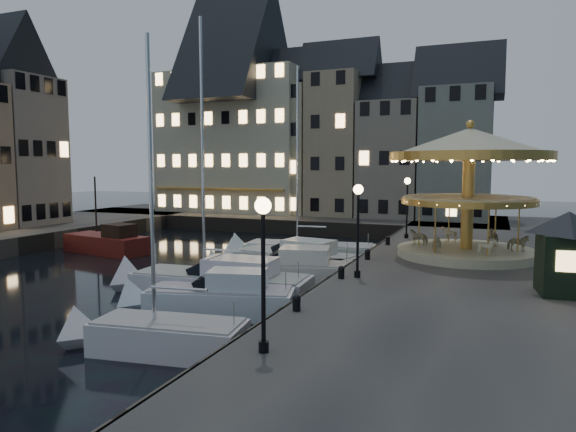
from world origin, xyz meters
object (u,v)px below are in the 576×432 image
at_px(bollard_c, 367,254).
at_px(motorboat_c, 213,282).
at_px(motorboat_a, 153,337).
at_px(motorboat_d, 282,271).
at_px(streetlamp_b, 358,217).
at_px(streetlamp_a, 263,252).
at_px(motorboat_e, 290,260).
at_px(motorboat_f, 301,252).
at_px(bollard_a, 297,302).
at_px(ticket_kiosk, 568,239).
at_px(streetlamp_c, 407,199).
at_px(carousel, 469,167).
at_px(bollard_b, 341,272).
at_px(red_fishing_boat, 107,244).
at_px(bollard_d, 388,240).
at_px(motorboat_b, 211,300).

height_order(bollard_c, motorboat_c, motorboat_c).
distance_m(motorboat_a, motorboat_d, 11.29).
bearing_deg(streetlamp_b, streetlamp_a, -90.00).
relative_size(motorboat_e, motorboat_f, 0.68).
bearing_deg(bollard_a, motorboat_f, 110.09).
height_order(motorboat_d, ticket_kiosk, ticket_kiosk).
xyz_separation_m(streetlamp_c, carousel, (4.24, -6.10, 2.18)).
xyz_separation_m(streetlamp_c, bollard_b, (-0.60, -14.00, -2.41)).
relative_size(streetlamp_c, carousel, 0.49).
bearing_deg(motorboat_a, motorboat_c, 104.99).
bearing_deg(red_fishing_boat, motorboat_f, 11.13).
xyz_separation_m(bollard_c, motorboat_f, (-5.69, 5.06, -1.07)).
relative_size(bollard_a, bollard_d, 1.00).
relative_size(streetlamp_b, ticket_kiosk, 1.13).
distance_m(bollard_b, motorboat_e, 8.46).
bearing_deg(red_fishing_boat, carousel, 1.35).
height_order(bollard_b, motorboat_d, motorboat_d).
relative_size(bollard_b, motorboat_c, 0.04).
bearing_deg(red_fishing_boat, motorboat_a, -44.65).
distance_m(streetlamp_a, motorboat_d, 14.30).
bearing_deg(motorboat_b, streetlamp_a, -49.47).
height_order(motorboat_f, ticket_kiosk, motorboat_f).
relative_size(streetlamp_a, bollard_a, 7.32).
distance_m(streetlamp_b, motorboat_a, 10.23).
xyz_separation_m(streetlamp_b, motorboat_c, (-6.84, -0.99, -3.34)).
bearing_deg(red_fishing_boat, streetlamp_b, -18.68).
bearing_deg(streetlamp_b, motorboat_d, 148.53).
relative_size(streetlamp_c, bollard_d, 7.32).
distance_m(motorboat_f, red_fishing_boat, 14.16).
height_order(bollard_a, bollard_c, same).
bearing_deg(streetlamp_b, carousel, 60.18).
bearing_deg(motorboat_a, bollard_a, 28.08).
distance_m(streetlamp_c, motorboat_b, 18.35).
distance_m(bollard_b, bollard_c, 5.00).
bearing_deg(bollard_a, motorboat_b, 154.47).
relative_size(motorboat_a, motorboat_d, 1.30).
height_order(bollard_d, motorboat_c, motorboat_c).
relative_size(motorboat_d, motorboat_e, 0.91).
height_order(motorboat_b, motorboat_e, same).
relative_size(streetlamp_b, motorboat_e, 0.48).
height_order(streetlamp_b, motorboat_e, streetlamp_b).
height_order(bollard_b, bollard_c, same).
relative_size(motorboat_b, motorboat_d, 0.92).
bearing_deg(ticket_kiosk, carousel, 118.77).
distance_m(bollard_b, red_fishing_boat, 20.93).
xyz_separation_m(streetlamp_a, motorboat_d, (-4.90, 13.00, -3.38)).
distance_m(streetlamp_c, ticket_kiosk, 15.81).
relative_size(bollard_c, motorboat_d, 0.07).
bearing_deg(streetlamp_a, ticket_kiosk, 50.48).
distance_m(bollard_b, bollard_d, 10.50).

